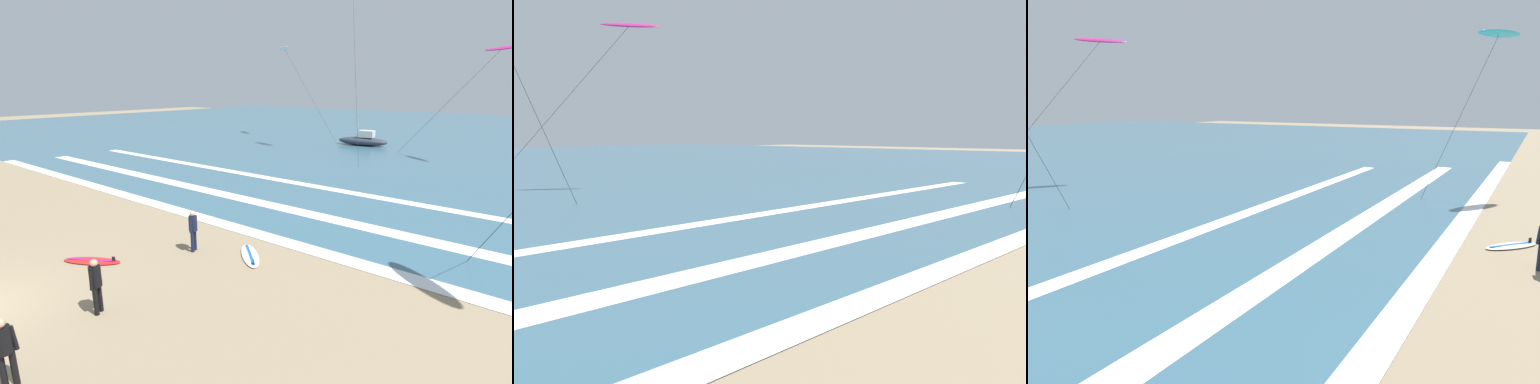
% 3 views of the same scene
% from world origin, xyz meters
% --- Properties ---
extents(wave_foam_shoreline, '(52.36, 0.83, 0.01)m').
position_xyz_m(wave_foam_shoreline, '(1.95, 9.72, 0.01)').
color(wave_foam_shoreline, white).
rests_on(wave_foam_shoreline, ocean_surface).
extents(wave_foam_mid_break, '(45.10, 0.98, 0.01)m').
position_xyz_m(wave_foam_mid_break, '(-0.24, 13.40, 0.01)').
color(wave_foam_mid_break, white).
rests_on(wave_foam_mid_break, ocean_surface).
extents(wave_foam_outer_break, '(41.93, 0.79, 0.01)m').
position_xyz_m(wave_foam_outer_break, '(-1.57, 18.36, 0.01)').
color(wave_foam_outer_break, white).
rests_on(wave_foam_outer_break, ocean_surface).
extents(kite_magenta_mid_center, '(9.10, 2.98, 8.98)m').
position_xyz_m(kite_magenta_mid_center, '(7.32, 32.48, 8.72)').
color(kite_magenta_mid_center, '#CC2384').
rests_on(kite_magenta_mid_center, ground).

